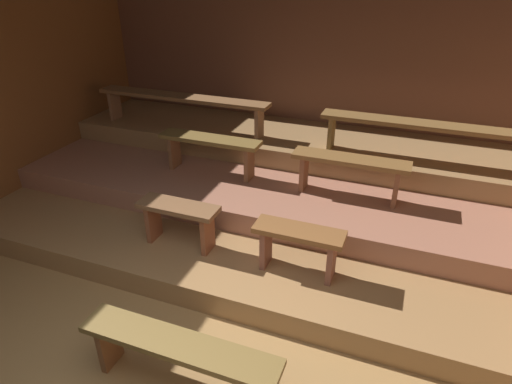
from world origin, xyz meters
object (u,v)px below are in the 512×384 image
Objects in this scene: bench_lower_right at (299,241)px; bench_middle_left at (210,146)px; bench_lower_left at (179,216)px; bench_middle_right at (350,167)px; bench_upper_left at (182,101)px; bench_floor_center at (179,352)px; bench_upper_right at (431,130)px.

bench_lower_right is 1.86m from bench_middle_left.
bench_middle_right is (1.43, 1.16, 0.27)m from bench_lower_left.
bench_lower_left is 2.16m from bench_upper_left.
bench_floor_center is at bearing -68.86° from bench_middle_left.
bench_lower_right is 0.65× the size of bench_middle_left.
bench_middle_right is at bearing 0.00° from bench_middle_left.
bench_lower_left is 1.21m from bench_lower_right.
bench_middle_right is at bearing 74.19° from bench_floor_center.
bench_floor_center is 0.60× the size of bench_upper_right.
bench_lower_left is at bearing -79.26° from bench_middle_left.
bench_floor_center is at bearing -114.62° from bench_upper_right.
bench_upper_left is at bearing 163.83° from bench_middle_right.
bench_floor_center is at bearing -110.13° from bench_lower_right.
bench_floor_center is 1.84× the size of bench_lower_left.
bench_lower_right is at bearing -39.05° from bench_middle_left.
bench_floor_center is 2.61m from bench_middle_right.
bench_upper_left is 1.00× the size of bench_upper_right.
bench_middle_right is 1.06m from bench_upper_right.
bench_middle_right reaches higher than bench_floor_center.
bench_lower_right is at bearing -100.74° from bench_middle_right.
bench_floor_center is at bearing -61.69° from bench_upper_left.
bench_middle_left is (-0.95, 2.46, 0.48)m from bench_floor_center.
bench_lower_right is at bearing -40.41° from bench_upper_left.
bench_middle_left is at bearing -163.83° from bench_upper_right.
bench_middle_right is at bearing 79.26° from bench_lower_right.
bench_lower_left is 0.65× the size of bench_middle_left.
bench_lower_right is (1.21, 0.00, 0.00)m from bench_lower_left.
bench_middle_left is 0.50× the size of bench_upper_left.
bench_middle_left is at bearing 111.14° from bench_floor_center.
bench_upper_left reaches higher than bench_middle_right.
bench_lower_right is at bearing 0.00° from bench_lower_left.
bench_lower_right is 0.33× the size of bench_upper_right.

